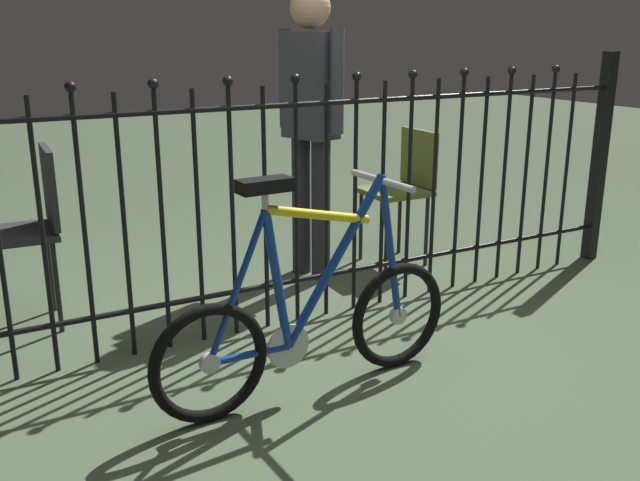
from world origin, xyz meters
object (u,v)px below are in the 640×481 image
object	(u,v)px
chair_charcoal	(31,219)
bicycle	(310,321)
chair_olive	(404,182)
person_visitor	(311,110)

from	to	relation	value
chair_charcoal	bicycle	bearing A→B (deg)	-55.96
chair_olive	chair_charcoal	bearing A→B (deg)	178.85
chair_charcoal	chair_olive	world-z (taller)	chair_charcoal
bicycle	person_visitor	xyz separation A→B (m)	(0.67, 1.25, 0.67)
chair_olive	person_visitor	world-z (taller)	person_visitor
bicycle	chair_olive	size ratio (longest dim) A/B	1.63
chair_olive	bicycle	bearing A→B (deg)	-137.12
bicycle	chair_olive	world-z (taller)	bicycle
person_visitor	chair_olive	bearing A→B (deg)	-4.02
chair_charcoal	person_visitor	size ratio (longest dim) A/B	0.54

